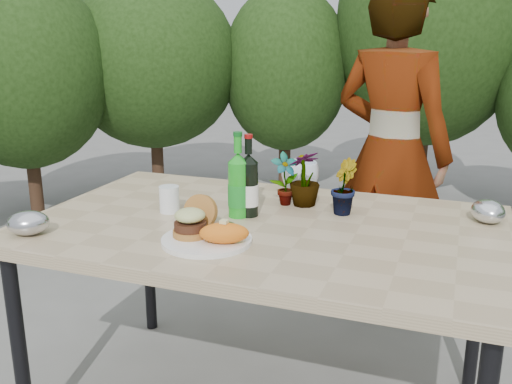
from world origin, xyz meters
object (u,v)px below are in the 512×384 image
(wine_bottle, at_px, (249,186))
(person, at_px, (391,153))
(dinner_plate, at_px, (207,240))
(patio_table, at_px, (264,239))

(wine_bottle, relative_size, person, 0.18)
(dinner_plate, bearing_deg, wine_bottle, 85.15)
(dinner_plate, xyz_separation_m, person, (0.40, 1.24, 0.06))
(dinner_plate, distance_m, wine_bottle, 0.31)
(patio_table, height_order, person, person)
(patio_table, relative_size, dinner_plate, 5.71)
(dinner_plate, xyz_separation_m, wine_bottle, (0.03, 0.30, 0.10))
(patio_table, height_order, dinner_plate, dinner_plate)
(patio_table, distance_m, dinner_plate, 0.27)
(patio_table, height_order, wine_bottle, wine_bottle)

